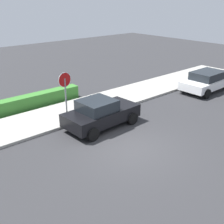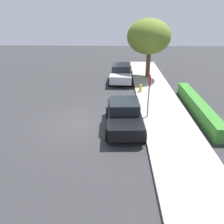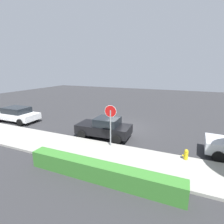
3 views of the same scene
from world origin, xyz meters
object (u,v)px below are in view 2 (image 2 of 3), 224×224
(street_tree_near_corner, at_px, (149,37))
(parked_car_silver, at_px, (121,73))
(stop_sign, at_px, (149,89))
(fire_hydrant, at_px, (140,89))
(parked_car_black, at_px, (124,115))

(street_tree_near_corner, bearing_deg, parked_car_silver, -66.85)
(parked_car_silver, height_order, street_tree_near_corner, street_tree_near_corner)
(parked_car_silver, relative_size, street_tree_near_corner, 0.80)
(stop_sign, xyz_separation_m, fire_hydrant, (-4.45, -0.00, -1.53))
(parked_car_black, relative_size, street_tree_near_corner, 0.74)
(stop_sign, distance_m, fire_hydrant, 4.71)
(parked_car_black, distance_m, street_tree_near_corner, 10.49)
(parked_car_silver, distance_m, street_tree_near_corner, 3.99)
(parked_car_black, xyz_separation_m, street_tree_near_corner, (-9.76, 2.37, 3.04))
(stop_sign, height_order, parked_car_silver, stop_sign)
(parked_car_silver, bearing_deg, parked_car_black, 0.20)
(fire_hydrant, bearing_deg, street_tree_near_corner, 167.25)
(parked_car_black, bearing_deg, parked_car_silver, -179.80)
(parked_car_silver, height_order, fire_hydrant, parked_car_silver)
(stop_sign, height_order, parked_car_black, stop_sign)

